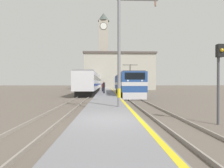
{
  "coord_description": "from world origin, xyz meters",
  "views": [
    {
      "loc": [
        -0.11,
        -7.6,
        1.99
      ],
      "look_at": [
        1.16,
        29.91,
        1.74
      ],
      "focal_mm": 28.0,
      "sensor_mm": 36.0,
      "label": 1
    }
  ],
  "objects_px": {
    "locomotive_train": "(127,84)",
    "clock_tower": "(104,49)",
    "second_waiting_passenger": "(104,87)",
    "catenary_mast": "(121,46)",
    "signal_post": "(219,71)",
    "person_on_platform": "(102,87)",
    "passenger_train": "(95,83)"
  },
  "relations": [
    {
      "from": "locomotive_train",
      "to": "clock_tower",
      "type": "relative_size",
      "value": 0.59
    },
    {
      "from": "clock_tower",
      "to": "signal_post",
      "type": "distance_m",
      "value": 56.73
    },
    {
      "from": "locomotive_train",
      "to": "signal_post",
      "type": "height_order",
      "value": "locomotive_train"
    },
    {
      "from": "catenary_mast",
      "to": "second_waiting_passenger",
      "type": "distance_m",
      "value": 15.23
    },
    {
      "from": "catenary_mast",
      "to": "signal_post",
      "type": "height_order",
      "value": "catenary_mast"
    },
    {
      "from": "passenger_train",
      "to": "clock_tower",
      "type": "height_order",
      "value": "clock_tower"
    },
    {
      "from": "person_on_platform",
      "to": "signal_post",
      "type": "relative_size",
      "value": 0.43
    },
    {
      "from": "catenary_mast",
      "to": "person_on_platform",
      "type": "height_order",
      "value": "catenary_mast"
    },
    {
      "from": "passenger_train",
      "to": "signal_post",
      "type": "relative_size",
      "value": 13.45
    },
    {
      "from": "person_on_platform",
      "to": "clock_tower",
      "type": "height_order",
      "value": "clock_tower"
    },
    {
      "from": "passenger_train",
      "to": "catenary_mast",
      "type": "xyz_separation_m",
      "value": [
        3.99,
        -36.42,
        2.42
      ]
    },
    {
      "from": "signal_post",
      "to": "person_on_platform",
      "type": "bearing_deg",
      "value": 104.2
    },
    {
      "from": "clock_tower",
      "to": "signal_post",
      "type": "relative_size",
      "value": 7.17
    },
    {
      "from": "clock_tower",
      "to": "signal_post",
      "type": "bearing_deg",
      "value": -83.55
    },
    {
      "from": "locomotive_train",
      "to": "clock_tower",
      "type": "bearing_deg",
      "value": 96.65
    },
    {
      "from": "locomotive_train",
      "to": "signal_post",
      "type": "bearing_deg",
      "value": -83.9
    },
    {
      "from": "second_waiting_passenger",
      "to": "catenary_mast",
      "type": "bearing_deg",
      "value": -84.99
    },
    {
      "from": "catenary_mast",
      "to": "second_waiting_passenger",
      "type": "relative_size",
      "value": 4.3
    },
    {
      "from": "second_waiting_passenger",
      "to": "clock_tower",
      "type": "bearing_deg",
      "value": 90.9
    },
    {
      "from": "person_on_platform",
      "to": "signal_post",
      "type": "height_order",
      "value": "signal_post"
    },
    {
      "from": "person_on_platform",
      "to": "catenary_mast",
      "type": "bearing_deg",
      "value": -85.36
    },
    {
      "from": "person_on_platform",
      "to": "clock_tower",
      "type": "xyz_separation_m",
      "value": [
        -0.23,
        31.42,
        13.07
      ]
    },
    {
      "from": "passenger_train",
      "to": "person_on_platform",
      "type": "height_order",
      "value": "passenger_train"
    },
    {
      "from": "locomotive_train",
      "to": "catenary_mast",
      "type": "xyz_separation_m",
      "value": [
        -2.26,
        -16.17,
        2.65
      ]
    },
    {
      "from": "clock_tower",
      "to": "passenger_train",
      "type": "bearing_deg",
      "value": -97.8
    },
    {
      "from": "second_waiting_passenger",
      "to": "person_on_platform",
      "type": "bearing_deg",
      "value": 93.63
    },
    {
      "from": "locomotive_train",
      "to": "person_on_platform",
      "type": "distance_m",
      "value": 5.77
    },
    {
      "from": "second_waiting_passenger",
      "to": "passenger_train",
      "type": "bearing_deg",
      "value": 97.11
    },
    {
      "from": "person_on_platform",
      "to": "second_waiting_passenger",
      "type": "bearing_deg",
      "value": -86.37
    },
    {
      "from": "locomotive_train",
      "to": "passenger_train",
      "type": "xyz_separation_m",
      "value": [
        -6.26,
        20.25,
        0.23
      ]
    },
    {
      "from": "locomotive_train",
      "to": "second_waiting_passenger",
      "type": "xyz_separation_m",
      "value": [
        -3.57,
        -1.31,
        -0.39
      ]
    },
    {
      "from": "locomotive_train",
      "to": "catenary_mast",
      "type": "height_order",
      "value": "catenary_mast"
    }
  ]
}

